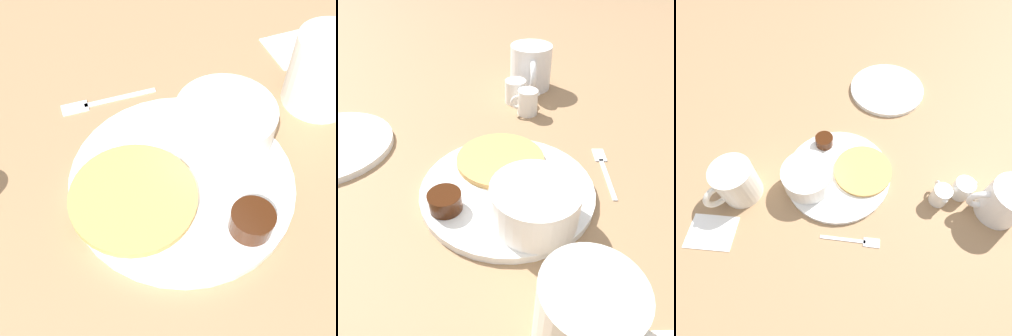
# 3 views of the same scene
# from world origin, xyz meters

# --- Properties ---
(ground_plane) EXTENTS (4.00, 4.00, 0.00)m
(ground_plane) POSITION_xyz_m (0.00, 0.00, 0.00)
(ground_plane) COLOR #93704C
(plate) EXTENTS (0.26, 0.26, 0.01)m
(plate) POSITION_xyz_m (0.00, 0.00, 0.01)
(plate) COLOR white
(plate) RESTS_ON ground_plane
(pancake_stack) EXTENTS (0.14, 0.14, 0.01)m
(pancake_stack) POSITION_xyz_m (-0.06, 0.01, 0.02)
(pancake_stack) COLOR tan
(pancake_stack) RESTS_ON plate
(bowl) EXTENTS (0.12, 0.12, 0.06)m
(bowl) POSITION_xyz_m (0.07, 0.02, 0.04)
(bowl) COLOR white
(bowl) RESTS_ON plate
(syrup_cup) EXTENTS (0.05, 0.05, 0.03)m
(syrup_cup) POSITION_xyz_m (0.02, -0.10, 0.03)
(syrup_cup) COLOR #38190A
(syrup_cup) RESTS_ON plate
(butter_ramekin) EXTENTS (0.05, 0.05, 0.04)m
(butter_ramekin) POSITION_xyz_m (0.10, 0.01, 0.03)
(butter_ramekin) COLOR white
(butter_ramekin) RESTS_ON plate
(coffee_mug) EXTENTS (0.12, 0.10, 0.10)m
(coffee_mug) POSITION_xyz_m (0.24, 0.01, 0.05)
(coffee_mug) COLOR silver
(coffee_mug) RESTS_ON ground_plane
(creamer_pitcher_near) EXTENTS (0.04, 0.06, 0.05)m
(creamer_pitcher_near) POSITION_xyz_m (-0.22, 0.10, 0.03)
(creamer_pitcher_near) COLOR white
(creamer_pitcher_near) RESTS_ON ground_plane
(creamer_pitcher_far) EXTENTS (0.07, 0.05, 0.05)m
(creamer_pitcher_far) POSITION_xyz_m (-0.28, 0.10, 0.03)
(creamer_pitcher_far) COLOR white
(creamer_pitcher_far) RESTS_ON ground_plane
(fork) EXTENTS (0.13, 0.05, 0.00)m
(fork) POSITION_xyz_m (-0.02, 0.17, 0.00)
(fork) COLOR silver
(fork) RESTS_ON ground_plane
(napkin) EXTENTS (0.12, 0.10, 0.00)m
(napkin) POSITION_xyz_m (0.30, 0.10, 0.00)
(napkin) COLOR white
(napkin) RESTS_ON ground_plane
(second_mug) EXTENTS (0.13, 0.09, 0.10)m
(second_mug) POSITION_xyz_m (-0.34, 0.15, 0.05)
(second_mug) COLOR white
(second_mug) RESTS_ON ground_plane
(far_plate) EXTENTS (0.23, 0.23, 0.01)m
(far_plate) POSITION_xyz_m (-0.20, -0.28, 0.01)
(far_plate) COLOR white
(far_plate) RESTS_ON ground_plane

